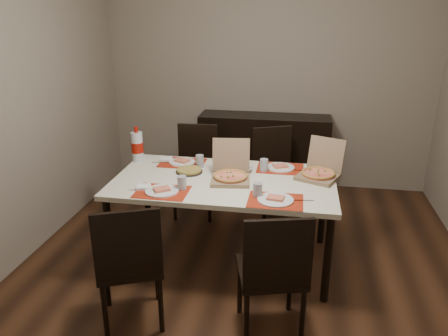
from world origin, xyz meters
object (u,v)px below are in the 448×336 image
(chair_far_right, at_px, (274,169))
(pizza_box_center, at_px, (231,174))
(chair_near_right, at_px, (273,270))
(sideboard, at_px, (264,153))
(dip_bowl, at_px, (246,169))
(dining_table, at_px, (224,187))
(chair_far_left, at_px, (196,166))
(soda_bottle, at_px, (137,147))
(chair_near_left, at_px, (130,261))

(chair_far_right, relative_size, pizza_box_center, 2.45)
(chair_near_right, relative_size, pizza_box_center, 2.45)
(sideboard, height_order, dip_bowl, sideboard)
(chair_near_right, bearing_deg, dining_table, 118.16)
(sideboard, height_order, chair_far_left, chair_far_left)
(dining_table, bearing_deg, chair_near_right, -61.84)
(chair_far_left, relative_size, chair_far_right, 1.00)
(dip_bowl, height_order, soda_bottle, soda_bottle)
(dining_table, height_order, chair_far_right, chair_far_right)
(sideboard, distance_m, pizza_box_center, 1.68)
(chair_near_left, distance_m, chair_near_right, 0.94)
(dining_table, xyz_separation_m, dip_bowl, (0.15, 0.22, 0.08))
(chair_near_left, distance_m, pizza_box_center, 1.11)
(dining_table, bearing_deg, sideboard, 83.42)
(sideboard, height_order, chair_near_left, chair_near_left)
(dip_bowl, bearing_deg, soda_bottle, 174.89)
(chair_near_right, relative_size, soda_bottle, 2.88)
(dip_bowl, relative_size, soda_bottle, 0.38)
(chair_far_left, bearing_deg, chair_near_left, -90.34)
(chair_near_right, height_order, soda_bottle, soda_bottle)
(chair_near_right, xyz_separation_m, chair_far_right, (-0.11, 1.82, 0.00))
(dining_table, relative_size, chair_far_right, 1.94)
(chair_far_right, xyz_separation_m, pizza_box_center, (-0.31, -0.94, 0.29))
(chair_near_right, bearing_deg, chair_near_left, -176.46)
(dining_table, relative_size, soda_bottle, 5.57)
(chair_near_left, distance_m, soda_bottle, 1.36)
(pizza_box_center, xyz_separation_m, soda_bottle, (-0.91, 0.31, 0.08))
(chair_near_left, xyz_separation_m, chair_far_right, (0.83, 1.88, 0.00))
(sideboard, bearing_deg, dip_bowl, -91.66)
(dining_table, height_order, chair_near_right, chair_near_right)
(chair_far_right, bearing_deg, soda_bottle, -152.60)
(pizza_box_center, height_order, dip_bowl, pizza_box_center)
(chair_near_right, height_order, pizza_box_center, pizza_box_center)
(chair_near_left, relative_size, chair_far_left, 1.00)
(chair_near_left, height_order, chair_far_right, same)
(chair_far_left, distance_m, chair_far_right, 0.82)
(dining_table, xyz_separation_m, chair_far_right, (0.36, 0.94, -0.17))
(sideboard, height_order, chair_near_right, chair_near_right)
(chair_near_left, distance_m, chair_far_right, 2.05)
(soda_bottle, bearing_deg, chair_far_left, 56.09)
(pizza_box_center, bearing_deg, chair_near_left, -118.90)
(chair_far_right, bearing_deg, chair_near_right, -86.50)
(dining_table, distance_m, chair_near_right, 1.01)
(dip_bowl, bearing_deg, chair_far_left, 131.47)
(chair_near_right, xyz_separation_m, soda_bottle, (-1.32, 1.19, 0.38))
(dining_table, height_order, chair_near_left, chair_near_left)
(chair_far_right, bearing_deg, chair_far_left, -177.49)
(chair_near_right, xyz_separation_m, chair_far_left, (-0.93, 1.79, 0.00))
(chair_far_right, height_order, pizza_box_center, pizza_box_center)
(soda_bottle, bearing_deg, pizza_box_center, -18.93)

